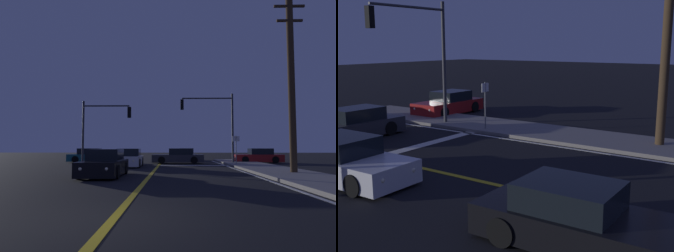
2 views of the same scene
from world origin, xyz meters
TOP-DOWN VIEW (x-y plane):
  - sidewalk_right at (7.13, 9.82)m, footprint 3.20×35.34m
  - lane_line_center at (0.00, 9.82)m, footprint 0.20×33.38m
  - lane_line_edge_right at (5.28, 9.82)m, footprint 0.16×33.38m
  - stop_bar at (2.77, 18.14)m, footprint 5.53×0.50m
  - car_parked_curb_black at (-2.23, 9.07)m, footprint 1.95×4.46m
  - car_mid_block_charcoal at (1.64, 21.60)m, footprint 4.67×1.87m
  - car_lead_oncoming_white at (-2.16, 16.80)m, footprint 2.03×4.51m
  - car_side_waiting_red at (9.13, 22.67)m, footprint 4.44×1.97m
  - traffic_signal_near_right at (4.71, 20.44)m, footprint 4.62×0.28m
  - utility_pole_right at (7.43, 9.96)m, footprint 1.63×0.36m
  - street_sign_corner at (6.03, 17.64)m, footprint 0.56×0.07m

SIDE VIEW (x-z plane):
  - lane_line_center at x=0.00m, z-range 0.00..0.01m
  - lane_line_edge_right at x=5.28m, z-range 0.00..0.01m
  - stop_bar at x=2.77m, z-range 0.00..0.01m
  - sidewalk_right at x=7.13m, z-range 0.00..0.15m
  - car_mid_block_charcoal at x=1.64m, z-range -0.09..1.25m
  - car_parked_curb_black at x=-2.23m, z-range -0.09..1.25m
  - car_lead_oncoming_white at x=-2.16m, z-range -0.09..1.25m
  - car_side_waiting_red at x=9.13m, z-range -0.09..1.25m
  - street_sign_corner at x=6.03m, z-range 0.41..2.76m
  - traffic_signal_near_right at x=4.71m, z-range 1.06..7.19m
  - utility_pole_right at x=7.43m, z-range 0.13..9.75m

